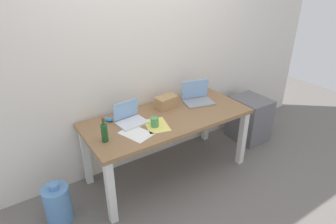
{
  "coord_description": "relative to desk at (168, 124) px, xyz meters",
  "views": [
    {
      "loc": [
        -1.46,
        -2.23,
        2.12
      ],
      "look_at": [
        0.0,
        0.0,
        0.77
      ],
      "focal_mm": 30.67,
      "sensor_mm": 36.0,
      "label": 1
    }
  ],
  "objects": [
    {
      "name": "ground_plane",
      "position": [
        0.0,
        0.0,
        -0.63
      ],
      "size": [
        8.0,
        8.0,
        0.0
      ],
      "primitive_type": "plane",
      "color": "slate"
    },
    {
      "name": "back_wall",
      "position": [
        0.0,
        0.45,
        0.67
      ],
      "size": [
        5.2,
        0.08,
        2.6
      ],
      "primitive_type": "cube",
      "color": "silver",
      "rests_on": "ground"
    },
    {
      "name": "desk",
      "position": [
        0.0,
        0.0,
        0.0
      ],
      "size": [
        1.76,
        0.77,
        0.72
      ],
      "color": "olive",
      "rests_on": "ground"
    },
    {
      "name": "laptop_left",
      "position": [
        -0.39,
        0.1,
        0.14
      ],
      "size": [
        0.3,
        0.26,
        0.21
      ],
      "color": "silver",
      "rests_on": "desk"
    },
    {
      "name": "laptop_right",
      "position": [
        0.48,
        0.12,
        0.14
      ],
      "size": [
        0.37,
        0.31,
        0.24
      ],
      "color": "gray",
      "rests_on": "desk"
    },
    {
      "name": "beer_bottle",
      "position": [
        -0.73,
        -0.09,
        0.18
      ],
      "size": [
        0.06,
        0.06,
        0.23
      ],
      "color": "#1E5123",
      "rests_on": "desk"
    },
    {
      "name": "computer_mouse",
      "position": [
        -0.56,
        0.25,
        0.11
      ],
      "size": [
        0.1,
        0.12,
        0.03
      ],
      "primitive_type": "ellipsoid",
      "rotation": [
        0.0,
        0.0,
        0.45
      ],
      "color": "#338CC6",
      "rests_on": "desk"
    },
    {
      "name": "cardboard_box",
      "position": [
        0.1,
        0.19,
        0.16
      ],
      "size": [
        0.26,
        0.18,
        0.13
      ],
      "primitive_type": "cube",
      "rotation": [
        0.0,
        0.0,
        0.15
      ],
      "color": "tan",
      "rests_on": "desk"
    },
    {
      "name": "coffee_mug",
      "position": [
        -0.23,
        -0.11,
        0.14
      ],
      "size": [
        0.08,
        0.08,
        0.09
      ],
      "primitive_type": "cylinder",
      "color": "#4C9E56",
      "rests_on": "desk"
    },
    {
      "name": "paper_yellow_folder",
      "position": [
        -0.2,
        -0.1,
        0.09
      ],
      "size": [
        0.28,
        0.34,
        0.0
      ],
      "primitive_type": "cube",
      "rotation": [
        0.0,
        0.0,
        -0.26
      ],
      "color": "#F4E06B",
      "rests_on": "desk"
    },
    {
      "name": "paper_sheet_front_left",
      "position": [
        -0.44,
        -0.13,
        0.09
      ],
      "size": [
        0.29,
        0.35,
        0.0
      ],
      "primitive_type": "cube",
      "rotation": [
        0.0,
        0.0,
        0.33
      ],
      "color": "white",
      "rests_on": "desk"
    },
    {
      "name": "water_cooler_jug",
      "position": [
        -1.23,
        -0.03,
        -0.45
      ],
      "size": [
        0.24,
        0.24,
        0.41
      ],
      "color": "#598CC6",
      "rests_on": "ground"
    },
    {
      "name": "filing_cabinet",
      "position": [
        1.32,
        0.02,
        -0.34
      ],
      "size": [
        0.4,
        0.48,
        0.59
      ],
      "primitive_type": "cube",
      "color": "slate",
      "rests_on": "ground"
    }
  ]
}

